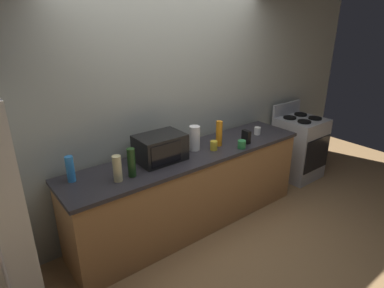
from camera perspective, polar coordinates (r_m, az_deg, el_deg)
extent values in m
plane|color=#A87F51|center=(3.66, 4.01, -16.58)|extent=(8.00, 8.00, 0.00)
cube|color=#9EA399|center=(3.63, -4.00, 7.03)|extent=(6.40, 0.10, 2.70)
cube|color=#B27F4C|center=(3.68, 0.00, -8.28)|extent=(2.80, 0.60, 0.86)
cube|color=#2D2B30|center=(3.47, 0.00, -1.84)|extent=(2.84, 0.64, 0.04)
cube|color=#B7BABF|center=(5.03, 18.30, -0.64)|extent=(0.60, 0.60, 0.90)
cube|color=black|center=(4.88, 21.22, -1.70)|extent=(0.55, 0.02, 0.48)
cube|color=#B7BABF|center=(5.01, 16.40, 6.05)|extent=(0.60, 0.04, 0.18)
cylinder|color=black|center=(4.71, 19.24, 3.75)|extent=(0.18, 0.18, 0.02)
cylinder|color=black|center=(4.92, 20.93, 4.28)|extent=(0.18, 0.18, 0.02)
cylinder|color=black|center=(4.84, 16.90, 4.49)|extent=(0.18, 0.18, 0.02)
cylinder|color=black|center=(5.05, 18.65, 4.98)|extent=(0.18, 0.18, 0.02)
cube|color=black|center=(3.26, -5.65, -0.64)|extent=(0.48, 0.34, 0.27)
cube|color=black|center=(3.10, -4.54, -1.78)|extent=(0.34, 0.01, 0.21)
cylinder|color=white|center=(3.49, 0.46, 1.05)|extent=(0.12, 0.12, 0.27)
cube|color=black|center=(3.76, 9.54, 1.28)|extent=(0.06, 0.11, 0.15)
cylinder|color=#1E3F19|center=(2.96, -10.65, -3.24)|extent=(0.07, 0.07, 0.27)
cylinder|color=orange|center=(3.62, 4.81, 1.86)|extent=(0.07, 0.07, 0.29)
cylinder|color=#338CE5|center=(3.03, -20.72, -4.16)|extent=(0.07, 0.07, 0.24)
cylinder|color=beige|center=(2.91, -13.06, -4.25)|extent=(0.08, 0.08, 0.24)
cylinder|color=white|center=(4.07, 11.48, 2.30)|extent=(0.08, 0.08, 0.09)
cylinder|color=#2D8C47|center=(3.61, 8.78, -0.06)|extent=(0.09, 0.09, 0.09)
cylinder|color=yellow|center=(3.53, 3.87, -0.26)|extent=(0.08, 0.08, 0.10)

